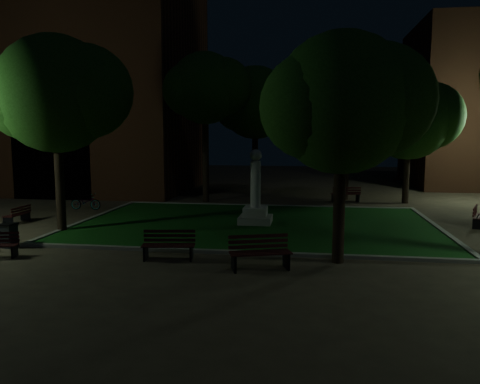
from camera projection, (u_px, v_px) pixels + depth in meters
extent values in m
plane|color=#4B3D2D|center=(250.00, 234.00, 18.39)|extent=(80.00, 80.00, 0.00)
cube|color=#104610|center=(255.00, 224.00, 20.35)|extent=(15.00, 10.00, 0.08)
cube|color=slate|center=(238.00, 252.00, 15.34)|extent=(15.40, 0.20, 0.12)
cube|color=slate|center=(266.00, 206.00, 25.35)|extent=(15.40, 0.20, 0.12)
cube|color=slate|center=(91.00, 219.00, 21.45)|extent=(0.20, 10.00, 0.12)
cube|color=slate|center=(439.00, 228.00, 19.23)|extent=(0.20, 10.00, 0.12)
cube|color=#A09A94|center=(255.00, 219.00, 20.32)|extent=(1.40, 1.40, 0.30)
cube|color=#A09A94|center=(255.00, 212.00, 20.28)|extent=(1.00, 1.00, 0.40)
cylinder|color=#A09A94|center=(256.00, 184.00, 20.13)|extent=(0.44, 0.44, 2.00)
sphere|color=#A09A94|center=(256.00, 155.00, 19.98)|extent=(0.50, 0.50, 0.50)
cube|color=#562D1A|center=(54.00, 84.00, 33.54)|extent=(20.00, 12.00, 15.00)
cube|color=black|center=(63.00, 141.00, 29.18)|extent=(5.00, 3.00, 7.00)
cylinder|color=black|center=(60.00, 84.00, 28.75)|extent=(5.00, 3.00, 5.00)
plane|color=red|center=(72.00, 141.00, 30.36)|extent=(6.30, 0.00, 6.30)
cylinder|color=black|center=(60.00, 181.00, 18.62)|extent=(0.36, 0.36, 4.09)
sphere|color=#225417|center=(56.00, 94.00, 18.20)|extent=(4.60, 4.60, 4.60)
sphere|color=#225417|center=(86.00, 92.00, 18.22)|extent=(3.68, 3.68, 3.68)
sphere|color=#225417|center=(29.00, 96.00, 18.05)|extent=(3.45, 3.45, 3.45)
cylinder|color=black|center=(206.00, 156.00, 26.88)|extent=(0.36, 0.36, 5.28)
sphere|color=#225417|center=(205.00, 88.00, 26.40)|extent=(4.06, 4.06, 4.06)
sphere|color=#225417|center=(223.00, 86.00, 26.44)|extent=(3.25, 3.25, 3.25)
sphere|color=#225417|center=(190.00, 90.00, 26.24)|extent=(3.05, 3.05, 3.05)
cylinder|color=black|center=(346.00, 169.00, 27.80)|extent=(0.36, 0.36, 3.75)
sphere|color=#225417|center=(347.00, 113.00, 27.39)|extent=(4.75, 4.75, 4.75)
sphere|color=#225417|center=(368.00, 111.00, 27.40)|extent=(3.80, 3.80, 3.80)
sphere|color=#225417|center=(331.00, 114.00, 27.25)|extent=(3.57, 3.57, 3.57)
cylinder|color=black|center=(406.00, 173.00, 26.49)|extent=(0.36, 0.36, 3.41)
sphere|color=#225417|center=(409.00, 118.00, 26.10)|extent=(4.69, 4.69, 4.69)
sphere|color=#225417|center=(430.00, 116.00, 26.12)|extent=(3.75, 3.75, 3.75)
sphere|color=#225417|center=(392.00, 120.00, 25.96)|extent=(3.52, 3.52, 3.52)
cylinder|color=black|center=(339.00, 205.00, 14.18)|extent=(0.36, 0.36, 3.56)
sphere|color=#225417|center=(342.00, 103.00, 13.80)|extent=(4.22, 4.22, 4.22)
sphere|color=#225417|center=(378.00, 100.00, 13.83)|extent=(3.38, 3.38, 3.38)
sphere|color=#225417|center=(313.00, 106.00, 13.64)|extent=(3.17, 3.17, 3.17)
cylinder|color=black|center=(91.00, 162.00, 29.80)|extent=(0.36, 0.36, 4.33)
sphere|color=#225417|center=(88.00, 99.00, 29.31)|extent=(5.92, 5.92, 5.92)
sphere|color=#225417|center=(112.00, 97.00, 29.28)|extent=(4.74, 4.74, 4.74)
sphere|color=#225417|center=(68.00, 100.00, 29.21)|extent=(4.44, 4.44, 4.44)
cylinder|color=black|center=(255.00, 161.00, 29.24)|extent=(0.36, 0.36, 4.50)
sphere|color=#225417|center=(255.00, 103.00, 28.79)|extent=(4.47, 4.47, 4.47)
sphere|color=#225417|center=(274.00, 101.00, 28.81)|extent=(3.58, 3.58, 3.58)
sphere|color=#225417|center=(240.00, 104.00, 28.64)|extent=(3.35, 3.35, 3.35)
cylinder|color=black|center=(95.00, 165.00, 29.24)|extent=(0.12, 0.12, 4.01)
cylinder|color=black|center=(94.00, 133.00, 29.00)|extent=(0.90, 0.08, 0.08)
sphere|color=#D8FFD8|center=(87.00, 133.00, 29.06)|extent=(0.28, 0.28, 0.28)
sphere|color=#D8FFD8|center=(101.00, 133.00, 28.93)|extent=(0.28, 0.28, 0.28)
cube|color=black|center=(146.00, 253.00, 14.68)|extent=(0.14, 0.57, 0.45)
cube|color=black|center=(191.00, 253.00, 14.68)|extent=(0.14, 0.57, 0.45)
cube|color=black|center=(167.00, 247.00, 14.42)|extent=(1.64, 0.33, 0.04)
cube|color=black|center=(168.00, 246.00, 14.56)|extent=(1.64, 0.33, 0.04)
cube|color=black|center=(169.00, 245.00, 14.71)|extent=(1.64, 0.33, 0.04)
cube|color=black|center=(169.00, 244.00, 14.85)|extent=(1.64, 0.33, 0.04)
cube|color=black|center=(170.00, 240.00, 14.90)|extent=(1.63, 0.30, 0.10)
cube|color=black|center=(170.00, 236.00, 14.88)|extent=(1.63, 0.30, 0.10)
cube|color=black|center=(170.00, 231.00, 14.86)|extent=(1.63, 0.30, 0.10)
cube|color=black|center=(234.00, 262.00, 13.47)|extent=(0.26, 0.60, 0.49)
cube|color=black|center=(286.00, 260.00, 13.73)|extent=(0.26, 0.60, 0.49)
cube|color=black|center=(262.00, 255.00, 13.33)|extent=(1.73, 0.66, 0.04)
cube|color=black|center=(261.00, 253.00, 13.48)|extent=(1.73, 0.66, 0.04)
cube|color=black|center=(260.00, 252.00, 13.63)|extent=(1.73, 0.66, 0.04)
cube|color=black|center=(259.00, 251.00, 13.79)|extent=(1.73, 0.66, 0.04)
cube|color=black|center=(258.00, 246.00, 13.84)|extent=(1.72, 0.63, 0.11)
cube|color=black|center=(258.00, 241.00, 13.82)|extent=(1.72, 0.63, 0.11)
cube|color=black|center=(258.00, 236.00, 13.80)|extent=(1.72, 0.63, 0.11)
cube|color=black|center=(15.00, 251.00, 14.98)|extent=(0.18, 0.49, 0.39)
cube|color=black|center=(25.00, 217.00, 21.27)|extent=(0.47, 0.06, 0.38)
cube|color=black|center=(8.00, 221.00, 20.09)|extent=(0.47, 0.06, 0.38)
cube|color=black|center=(13.00, 214.00, 20.69)|extent=(0.11, 1.38, 0.03)
cube|color=black|center=(15.00, 214.00, 20.67)|extent=(0.11, 1.38, 0.03)
cube|color=black|center=(18.00, 215.00, 20.65)|extent=(0.11, 1.38, 0.03)
cube|color=black|center=(20.00, 215.00, 20.63)|extent=(0.11, 1.38, 0.03)
cube|color=black|center=(21.00, 213.00, 20.61)|extent=(0.08, 1.38, 0.08)
cube|color=black|center=(21.00, 210.00, 20.60)|extent=(0.08, 1.38, 0.08)
cube|color=black|center=(21.00, 207.00, 20.58)|extent=(0.08, 1.38, 0.08)
cube|color=black|center=(480.00, 224.00, 19.30)|extent=(0.52, 0.26, 0.43)
cube|color=black|center=(480.00, 216.00, 19.89)|extent=(0.69, 1.49, 0.04)
cube|color=black|center=(476.00, 216.00, 19.96)|extent=(0.69, 1.49, 0.04)
cube|color=black|center=(475.00, 214.00, 19.98)|extent=(0.66, 1.47, 0.09)
cube|color=black|center=(475.00, 210.00, 19.96)|extent=(0.66, 1.47, 0.09)
cube|color=black|center=(475.00, 207.00, 19.95)|extent=(0.66, 1.47, 0.09)
cube|color=black|center=(358.00, 198.00, 27.21)|extent=(0.16, 0.57, 0.45)
cube|color=black|center=(333.00, 198.00, 27.16)|extent=(0.16, 0.57, 0.45)
cube|color=black|center=(344.00, 193.00, 27.38)|extent=(1.63, 0.39, 0.04)
cube|color=black|center=(345.00, 194.00, 27.24)|extent=(1.63, 0.39, 0.04)
cube|color=black|center=(346.00, 194.00, 27.09)|extent=(1.63, 0.39, 0.04)
cube|color=black|center=(346.00, 194.00, 26.95)|extent=(1.63, 0.39, 0.04)
cube|color=black|center=(347.00, 193.00, 26.88)|extent=(1.63, 0.35, 0.10)
cube|color=black|center=(347.00, 190.00, 26.86)|extent=(1.63, 0.35, 0.10)
cube|color=black|center=(347.00, 188.00, 26.84)|extent=(1.63, 0.35, 0.10)
cube|color=black|center=(9.00, 236.00, 16.25)|extent=(0.49, 0.49, 0.80)
cube|color=black|center=(8.00, 224.00, 16.20)|extent=(0.55, 0.55, 0.05)
imported|color=black|center=(86.00, 202.00, 24.36)|extent=(1.63, 0.59, 0.85)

